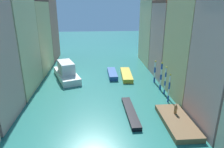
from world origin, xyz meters
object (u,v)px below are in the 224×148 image
(gondola_black, at_px, (130,112))
(mooring_pole_0, at_px, (169,88))
(mooring_pole_2, at_px, (161,76))
(person_on_dock, at_px, (176,109))
(waterfront_dock, at_px, (177,121))
(motorboat_0, at_px, (126,75))
(motorboat_1, at_px, (112,74))
(mooring_pole_3, at_px, (155,71))
(mooring_pole_1, at_px, (165,80))
(vaporetto_white, at_px, (66,72))

(gondola_black, bearing_deg, mooring_pole_0, 26.26)
(mooring_pole_0, xyz_separation_m, gondola_black, (-6.30, -3.11, -2.04))
(mooring_pole_2, bearing_deg, person_on_dock, -95.59)
(waterfront_dock, distance_m, mooring_pole_2, 10.92)
(motorboat_0, bearing_deg, motorboat_1, 166.05)
(person_on_dock, distance_m, mooring_pole_3, 12.94)
(mooring_pole_1, bearing_deg, mooring_pole_2, 95.24)
(person_on_dock, distance_m, vaporetto_white, 22.95)
(vaporetto_white, height_order, motorboat_0, vaporetto_white)
(mooring_pole_2, height_order, motorboat_0, mooring_pole_2)
(mooring_pole_1, height_order, gondola_black, mooring_pole_1)
(motorboat_0, bearing_deg, vaporetto_white, -179.63)
(waterfront_dock, bearing_deg, mooring_pole_2, 83.77)
(mooring_pole_3, bearing_deg, person_on_dock, -93.97)
(waterfront_dock, height_order, mooring_pole_2, mooring_pole_2)
(waterfront_dock, bearing_deg, motorboat_0, 101.77)
(mooring_pole_0, xyz_separation_m, vaporetto_white, (-16.76, 11.81, -0.99))
(motorboat_1, bearing_deg, person_on_dock, -68.34)
(mooring_pole_2, relative_size, motorboat_0, 0.62)
(mooring_pole_0, xyz_separation_m, mooring_pole_3, (0.22, 8.31, -0.12))
(mooring_pole_0, bearing_deg, motorboat_1, 120.74)
(vaporetto_white, relative_size, motorboat_1, 1.61)
(vaporetto_white, distance_m, motorboat_1, 9.35)
(motorboat_1, bearing_deg, mooring_pole_3, -29.06)
(mooring_pole_2, distance_m, motorboat_1, 11.25)
(person_on_dock, relative_size, mooring_pole_0, 0.30)
(waterfront_dock, bearing_deg, motorboat_1, 109.49)
(waterfront_dock, distance_m, motorboat_0, 18.21)
(person_on_dock, xyz_separation_m, mooring_pole_1, (1.07, 7.50, 1.14))
(mooring_pole_3, xyz_separation_m, motorboat_0, (-4.86, 3.58, -1.79))
(mooring_pole_1, relative_size, mooring_pole_3, 1.12)
(waterfront_dock, xyz_separation_m, mooring_pole_3, (1.15, 14.25, 1.86))
(gondola_black, xyz_separation_m, motorboat_0, (1.65, 14.99, 0.13))
(mooring_pole_0, relative_size, gondola_black, 0.55)
(vaporetto_white, relative_size, motorboat_0, 1.30)
(mooring_pole_1, distance_m, mooring_pole_2, 1.77)
(mooring_pole_1, xyz_separation_m, motorboat_0, (-5.04, 8.95, -2.03))
(person_on_dock, xyz_separation_m, motorboat_1, (-6.82, 17.16, -0.84))
(mooring_pole_1, height_order, vaporetto_white, mooring_pole_1)
(vaporetto_white, bearing_deg, mooring_pole_3, -11.64)
(motorboat_0, relative_size, motorboat_1, 1.24)
(mooring_pole_2, distance_m, gondola_black, 10.42)
(waterfront_dock, distance_m, gondola_black, 6.07)
(mooring_pole_3, height_order, motorboat_0, mooring_pole_3)
(person_on_dock, bearing_deg, motorboat_0, 103.57)
(waterfront_dock, distance_m, mooring_pole_0, 6.33)
(waterfront_dock, relative_size, mooring_pole_0, 1.74)
(mooring_pole_2, bearing_deg, vaporetto_white, 157.28)
(waterfront_dock, height_order, motorboat_0, motorboat_0)
(mooring_pole_1, relative_size, vaporetto_white, 0.45)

